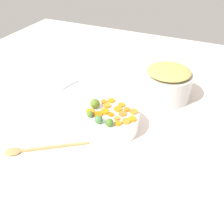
# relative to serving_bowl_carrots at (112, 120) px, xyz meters

# --- Properties ---
(tabletop) EXTENTS (2.40, 2.40, 0.02)m
(tabletop) POSITION_rel_serving_bowl_carrots_xyz_m (0.03, 0.00, -0.05)
(tabletop) COLOR silver
(tabletop) RESTS_ON ground
(serving_bowl_carrots) EXTENTS (0.24, 0.24, 0.07)m
(serving_bowl_carrots) POSITION_rel_serving_bowl_carrots_xyz_m (0.00, 0.00, 0.00)
(serving_bowl_carrots) COLOR white
(serving_bowl_carrots) RESTS_ON tabletop
(metal_pot) EXTENTS (0.24, 0.24, 0.13)m
(metal_pot) POSITION_rel_serving_bowl_carrots_xyz_m (-0.15, -0.34, 0.03)
(metal_pot) COLOR #B9BABA
(metal_pot) RESTS_ON tabletop
(stuffing_mound) EXTENTS (0.21, 0.21, 0.03)m
(stuffing_mound) POSITION_rel_serving_bowl_carrots_xyz_m (-0.15, -0.34, 0.11)
(stuffing_mound) COLOR tan
(stuffing_mound) RESTS_ON metal_pot
(carrot_slice_0) EXTENTS (0.05, 0.05, 0.01)m
(carrot_slice_0) POSITION_rel_serving_bowl_carrots_xyz_m (0.09, 0.03, 0.04)
(carrot_slice_0) COLOR orange
(carrot_slice_0) RESTS_ON serving_bowl_carrots
(carrot_slice_1) EXTENTS (0.03, 0.03, 0.01)m
(carrot_slice_1) POSITION_rel_serving_bowl_carrots_xyz_m (-0.03, 0.03, 0.04)
(carrot_slice_1) COLOR orange
(carrot_slice_1) RESTS_ON serving_bowl_carrots
(carrot_slice_2) EXTENTS (0.04, 0.04, 0.01)m
(carrot_slice_2) POSITION_rel_serving_bowl_carrots_xyz_m (0.00, 0.01, 0.04)
(carrot_slice_2) COLOR orange
(carrot_slice_2) RESTS_ON serving_bowl_carrots
(carrot_slice_3) EXTENTS (0.04, 0.04, 0.01)m
(carrot_slice_3) POSITION_rel_serving_bowl_carrots_xyz_m (0.04, -0.08, 0.04)
(carrot_slice_3) COLOR orange
(carrot_slice_3) RESTS_ON serving_bowl_carrots
(carrot_slice_4) EXTENTS (0.05, 0.05, 0.01)m
(carrot_slice_4) POSITION_rel_serving_bowl_carrots_xyz_m (0.05, 0.03, 0.04)
(carrot_slice_4) COLOR orange
(carrot_slice_4) RESTS_ON serving_bowl_carrots
(carrot_slice_5) EXTENTS (0.05, 0.05, 0.01)m
(carrot_slice_5) POSITION_rel_serving_bowl_carrots_xyz_m (-0.04, -0.01, 0.04)
(carrot_slice_5) COLOR orange
(carrot_slice_5) RESTS_ON serving_bowl_carrots
(carrot_slice_6) EXTENTS (0.04, 0.04, 0.01)m
(carrot_slice_6) POSITION_rel_serving_bowl_carrots_xyz_m (-0.01, -0.07, 0.04)
(carrot_slice_6) COLOR orange
(carrot_slice_6) RESTS_ON serving_bowl_carrots
(carrot_slice_7) EXTENTS (0.03, 0.03, 0.01)m
(carrot_slice_7) POSITION_rel_serving_bowl_carrots_xyz_m (0.07, -0.06, 0.04)
(carrot_slice_7) COLOR orange
(carrot_slice_7) RESTS_ON serving_bowl_carrots
(carrot_slice_8) EXTENTS (0.05, 0.05, 0.01)m
(carrot_slice_8) POSITION_rel_serving_bowl_carrots_xyz_m (-0.08, -0.05, 0.04)
(carrot_slice_8) COLOR orange
(carrot_slice_8) RESTS_ON serving_bowl_carrots
(carrot_slice_9) EXTENTS (0.05, 0.05, 0.01)m
(carrot_slice_9) POSITION_rel_serving_bowl_carrots_xyz_m (0.03, 0.00, 0.04)
(carrot_slice_9) COLOR orange
(carrot_slice_9) RESTS_ON serving_bowl_carrots
(carrot_slice_10) EXTENTS (0.05, 0.05, 0.01)m
(carrot_slice_10) POSITION_rel_serving_bowl_carrots_xyz_m (-0.09, 0.00, 0.04)
(carrot_slice_10) COLOR orange
(carrot_slice_10) RESTS_ON serving_bowl_carrots
(carrot_slice_11) EXTENTS (0.04, 0.04, 0.01)m
(carrot_slice_11) POSITION_rel_serving_bowl_carrots_xyz_m (-0.05, 0.05, 0.04)
(carrot_slice_11) COLOR orange
(carrot_slice_11) RESTS_ON serving_bowl_carrots
(carrot_slice_12) EXTENTS (0.05, 0.05, 0.01)m
(carrot_slice_12) POSITION_rel_serving_bowl_carrots_xyz_m (-0.07, 0.03, 0.04)
(carrot_slice_12) COLOR orange
(carrot_slice_12) RESTS_ON serving_bowl_carrots
(carrot_slice_13) EXTENTS (0.03, 0.03, 0.01)m
(carrot_slice_13) POSITION_rel_serving_bowl_carrots_xyz_m (0.04, -0.04, 0.04)
(carrot_slice_13) COLOR orange
(carrot_slice_13) RESTS_ON serving_bowl_carrots
(carrot_slice_14) EXTENTS (0.03, 0.03, 0.01)m
(carrot_slice_14) POSITION_rel_serving_bowl_carrots_xyz_m (-0.05, -0.05, 0.04)
(carrot_slice_14) COLOR orange
(carrot_slice_14) RESTS_ON serving_bowl_carrots
(carrot_slice_15) EXTENTS (0.04, 0.04, 0.01)m
(carrot_slice_15) POSITION_rel_serving_bowl_carrots_xyz_m (-0.01, -0.04, 0.04)
(carrot_slice_15) COLOR orange
(carrot_slice_15) RESTS_ON serving_bowl_carrots
(brussels_sprout_0) EXTENTS (0.03, 0.03, 0.03)m
(brussels_sprout_0) POSITION_rel_serving_bowl_carrots_xyz_m (0.08, 0.06, 0.05)
(brussels_sprout_0) COLOR #517226
(brussels_sprout_0) RESTS_ON serving_bowl_carrots
(brussels_sprout_1) EXTENTS (0.04, 0.04, 0.04)m
(brussels_sprout_1) POSITION_rel_serving_bowl_carrots_xyz_m (0.09, -0.01, 0.06)
(brussels_sprout_1) COLOR #587726
(brussels_sprout_1) RESTS_ON serving_bowl_carrots
(brussels_sprout_2) EXTENTS (0.03, 0.03, 0.03)m
(brussels_sprout_2) POSITION_rel_serving_bowl_carrots_xyz_m (0.02, 0.08, 0.05)
(brussels_sprout_2) COLOR #467C41
(brussels_sprout_2) RESTS_ON serving_bowl_carrots
(brussels_sprout_3) EXTENTS (0.03, 0.03, 0.03)m
(brussels_sprout_3) POSITION_rel_serving_bowl_carrots_xyz_m (-0.02, 0.08, 0.05)
(brussels_sprout_3) COLOR #467427
(brussels_sprout_3) RESTS_ON serving_bowl_carrots
(wooden_spoon) EXTENTS (0.29, 0.21, 0.01)m
(wooden_spoon) POSITION_rel_serving_bowl_carrots_xyz_m (0.23, 0.26, -0.03)
(wooden_spoon) COLOR tan
(wooden_spoon) RESTS_ON tabletop
(dish_towel) EXTENTS (0.22, 0.17, 0.01)m
(dish_towel) POSITION_rel_serving_bowl_carrots_xyz_m (0.45, -0.26, -0.03)
(dish_towel) COLOR #9EAFC1
(dish_towel) RESTS_ON tabletop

